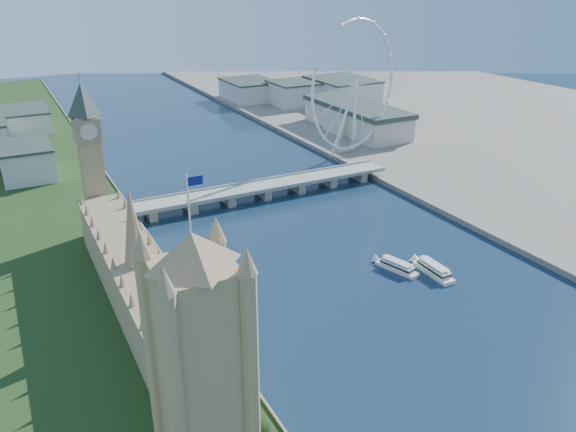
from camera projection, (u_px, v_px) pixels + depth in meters
victoria_tower at (201, 369)px, 165.21m from camera, size 28.16×28.16×112.00m
parliament_range at (140, 290)px, 276.01m from camera, size 24.00×200.00×70.00m
big_ben at (88, 142)px, 344.88m from camera, size 20.02×20.02×110.00m
westminster_bridge at (263, 189)px, 441.02m from camera, size 220.00×22.00×9.50m
london_eye at (355, 86)px, 512.89m from camera, size 113.60×39.12×124.30m
county_hall at (355, 133)px, 623.99m from camera, size 54.00×144.00×35.00m
city_skyline at (199, 107)px, 665.28m from camera, size 505.00×280.00×32.00m
tour_boat_near at (397, 270)px, 332.98m from camera, size 15.88×31.01×6.64m
tour_boat_far at (433, 274)px, 328.88m from camera, size 9.19×32.74×7.22m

